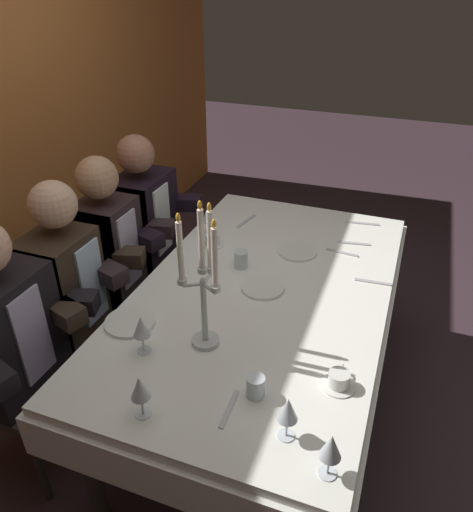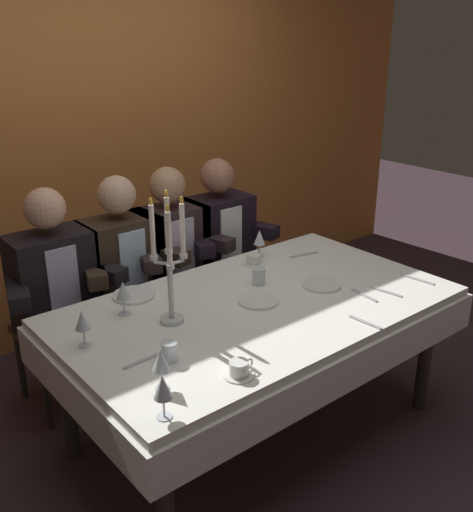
# 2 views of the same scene
# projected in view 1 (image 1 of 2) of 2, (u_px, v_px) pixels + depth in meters

# --- Properties ---
(ground_plane) EXTENTS (12.00, 12.00, 0.00)m
(ground_plane) POSITION_uv_depth(u_px,v_px,m) (259.00, 404.00, 2.65)
(ground_plane) COLOR #3C2B33
(dining_table) EXTENTS (1.94, 1.14, 0.74)m
(dining_table) POSITION_uv_depth(u_px,v_px,m) (263.00, 310.00, 2.33)
(dining_table) COLOR white
(dining_table) RESTS_ON ground_plane
(candelabra) EXTENTS (0.15, 0.17, 0.61)m
(candelabra) POSITION_uv_depth(u_px,v_px,m) (203.00, 285.00, 1.81)
(candelabra) COLOR silver
(candelabra) RESTS_ON dining_table
(dinner_plate_0) EXTENTS (0.20, 0.20, 0.01)m
(dinner_plate_0) POSITION_uv_depth(u_px,v_px,m) (297.00, 251.00, 2.55)
(dinner_plate_0) COLOR white
(dinner_plate_0) RESTS_ON dining_table
(dinner_plate_1) EXTENTS (0.20, 0.20, 0.01)m
(dinner_plate_1) POSITION_uv_depth(u_px,v_px,m) (263.00, 287.00, 2.27)
(dinner_plate_1) COLOR white
(dinner_plate_1) RESTS_ON dining_table
(dinner_plate_2) EXTENTS (0.21, 0.21, 0.01)m
(dinner_plate_2) POSITION_uv_depth(u_px,v_px,m) (130.00, 322.00, 2.05)
(dinner_plate_2) COLOR white
(dinner_plate_2) RESTS_ON dining_table
(wine_glass_0) EXTENTS (0.07, 0.07, 0.16)m
(wine_glass_0) POSITION_uv_depth(u_px,v_px,m) (208.00, 216.00, 2.67)
(wine_glass_0) COLOR silver
(wine_glass_0) RESTS_ON dining_table
(wine_glass_1) EXTENTS (0.07, 0.07, 0.16)m
(wine_glass_1) POSITION_uv_depth(u_px,v_px,m) (140.00, 389.00, 1.59)
(wine_glass_1) COLOR silver
(wine_glass_1) RESTS_ON dining_table
(wine_glass_2) EXTENTS (0.07, 0.07, 0.16)m
(wine_glass_2) POSITION_uv_depth(u_px,v_px,m) (288.00, 410.00, 1.51)
(wine_glass_2) COLOR silver
(wine_glass_2) RESTS_ON dining_table
(wine_glass_3) EXTENTS (0.07, 0.07, 0.16)m
(wine_glass_3) POSITION_uv_depth(u_px,v_px,m) (331.00, 448.00, 1.40)
(wine_glass_3) COLOR silver
(wine_glass_3) RESTS_ON dining_table
(wine_glass_4) EXTENTS (0.07, 0.07, 0.16)m
(wine_glass_4) POSITION_uv_depth(u_px,v_px,m) (141.00, 327.00, 1.85)
(wine_glass_4) COLOR silver
(wine_glass_4) RESTS_ON dining_table
(water_tumbler_0) EXTENTS (0.07, 0.07, 0.09)m
(water_tumbler_0) POSITION_uv_depth(u_px,v_px,m) (241.00, 259.00, 2.41)
(water_tumbler_0) COLOR silver
(water_tumbler_0) RESTS_ON dining_table
(water_tumbler_1) EXTENTS (0.06, 0.06, 0.08)m
(water_tumbler_1) POSITION_uv_depth(u_px,v_px,m) (256.00, 386.00, 1.70)
(water_tumbler_1) COLOR silver
(water_tumbler_1) RESTS_ON dining_table
(coffee_cup_0) EXTENTS (0.13, 0.12, 0.06)m
(coffee_cup_0) POSITION_uv_depth(u_px,v_px,m) (212.00, 240.00, 2.61)
(coffee_cup_0) COLOR white
(coffee_cup_0) RESTS_ON dining_table
(coffee_cup_1) EXTENTS (0.13, 0.12, 0.06)m
(coffee_cup_1) POSITION_uv_depth(u_px,v_px,m) (339.00, 380.00, 1.74)
(coffee_cup_1) COLOR white
(coffee_cup_1) RESTS_ON dining_table
(fork_0) EXTENTS (0.03, 0.17, 0.01)m
(fork_0) POSITION_uv_depth(u_px,v_px,m) (342.00, 253.00, 2.55)
(fork_0) COLOR #B7B7BC
(fork_0) RESTS_ON dining_table
(fork_1) EXTENTS (0.17, 0.03, 0.01)m
(fork_1) POSITION_uv_depth(u_px,v_px,m) (229.00, 409.00, 1.66)
(fork_1) COLOR #B7B7BC
(fork_1) RESTS_ON dining_table
(knife_2) EXTENTS (0.19, 0.06, 0.01)m
(knife_2) POSITION_uv_depth(u_px,v_px,m) (246.00, 221.00, 2.86)
(knife_2) COLOR #B7B7BC
(knife_2) RESTS_ON dining_table
(spoon_3) EXTENTS (0.03, 0.17, 0.01)m
(spoon_3) POSITION_uv_depth(u_px,v_px,m) (373.00, 282.00, 2.32)
(spoon_3) COLOR #B7B7BC
(spoon_3) RESTS_ON dining_table
(spoon_4) EXTENTS (0.05, 0.17, 0.01)m
(spoon_4) POSITION_uv_depth(u_px,v_px,m) (354.00, 243.00, 2.63)
(spoon_4) COLOR #B7B7BC
(spoon_4) RESTS_ON dining_table
(knife_5) EXTENTS (0.04, 0.19, 0.01)m
(knife_5) POSITION_uv_depth(u_px,v_px,m) (362.00, 223.00, 2.83)
(knife_5) COLOR #B7B7BC
(knife_5) RESTS_ON dining_table
(seated_diner_0) EXTENTS (0.63, 0.48, 1.24)m
(seated_diner_0) POSITION_uv_depth(u_px,v_px,m) (6.00, 333.00, 2.01)
(seated_diner_0) COLOR #2F2B25
(seated_diner_0) RESTS_ON ground_plane
(seated_diner_1) EXTENTS (0.63, 0.48, 1.24)m
(seated_diner_1) POSITION_uv_depth(u_px,v_px,m) (68.00, 281.00, 2.33)
(seated_diner_1) COLOR #2F2B25
(seated_diner_1) RESTS_ON ground_plane
(seated_diner_2) EXTENTS (0.63, 0.48, 1.24)m
(seated_diner_2) POSITION_uv_depth(u_px,v_px,m) (107.00, 249.00, 2.60)
(seated_diner_2) COLOR #2F2B25
(seated_diner_2) RESTS_ON ground_plane
(seated_diner_3) EXTENTS (0.63, 0.48, 1.24)m
(seated_diner_3) POSITION_uv_depth(u_px,v_px,m) (142.00, 220.00, 2.89)
(seated_diner_3) COLOR #2F2B25
(seated_diner_3) RESTS_ON ground_plane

